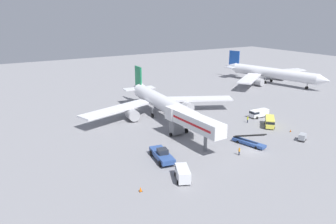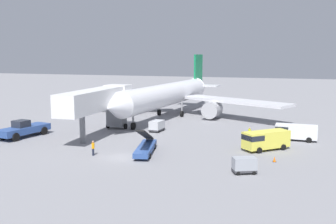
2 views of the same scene
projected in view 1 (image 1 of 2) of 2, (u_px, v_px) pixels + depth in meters
ground_plane at (251, 151)px, 65.08m from camera, size 300.00×300.00×0.00m
airplane_at_gate at (161, 103)px, 85.15m from camera, size 42.69×40.59×10.90m
jet_bridge at (191, 121)px, 67.69m from camera, size 3.62×16.66×6.47m
pushback_tug at (162, 155)px, 60.69m from camera, size 3.75×7.77×2.32m
belt_loader_truck at (249, 142)px, 67.53m from camera, size 3.15×7.36×3.36m
service_van_rear_left at (183, 173)px, 53.60m from camera, size 3.65×4.89×2.05m
service_van_mid_center at (259, 113)px, 85.47m from camera, size 5.23×2.37×2.00m
service_van_near_center at (270, 122)px, 78.39m from camera, size 5.39×5.30×2.20m
baggage_cart_far_left at (200, 127)px, 76.09m from camera, size 1.65×2.61×1.55m
baggage_cart_outer_left at (302, 137)px, 69.90m from camera, size 2.46×2.05×1.51m
ground_crew_worker_foreground at (239, 151)px, 62.81m from camera, size 0.38×0.38×1.65m
ground_crew_worker_midground at (248, 119)px, 81.35m from camera, size 0.45×0.45×1.69m
safety_cone_alpha at (291, 131)px, 75.33m from camera, size 0.35×0.35×0.54m
safety_cone_bravo at (140, 189)px, 50.22m from camera, size 0.50×0.50×0.77m
airplane_background at (270, 73)px, 125.97m from camera, size 42.73×43.71×10.89m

